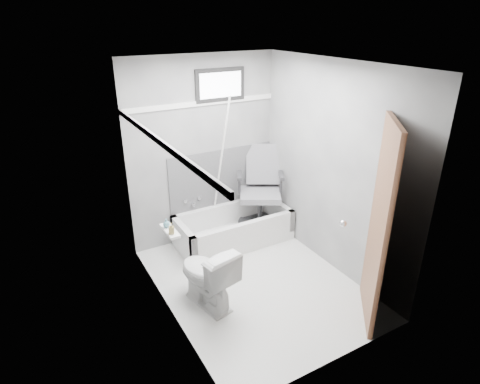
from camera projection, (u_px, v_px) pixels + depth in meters
floor at (255, 283)px, 4.57m from camera, size 2.60×2.60×0.00m
ceiling at (259, 64)px, 3.60m from camera, size 2.60×2.60×0.00m
wall_back at (203, 152)px, 5.12m from camera, size 2.00×0.02×2.40m
wall_front at (347, 244)px, 3.05m from camera, size 2.00×0.02×2.40m
wall_left at (163, 207)px, 3.64m from camera, size 0.02×2.60×2.40m
wall_right at (332, 169)px, 4.54m from camera, size 0.02×2.60×2.40m
bathtub at (234, 227)px, 5.33m from camera, size 1.50×0.70×0.42m
office_chair at (260, 189)px, 5.37m from camera, size 0.86×0.86×1.09m
toilet at (207, 276)px, 4.11m from camera, size 0.54×0.78×0.70m
door at (424, 234)px, 3.59m from camera, size 0.78×0.78×2.00m
window at (220, 85)px, 4.89m from camera, size 0.66×0.04×0.40m
backerboard at (222, 177)px, 5.39m from camera, size 1.50×0.02×0.78m
trim_back at (202, 103)px, 4.86m from camera, size 2.00×0.02×0.06m
trim_left at (159, 141)px, 3.39m from camera, size 0.02×2.60×0.06m
pole at (220, 167)px, 5.04m from camera, size 0.02×0.59×1.87m
shelf at (170, 231)px, 3.85m from camera, size 0.10×0.32×0.02m
soap_bottle_a at (171, 228)px, 3.76m from camera, size 0.06×0.06×0.11m
soap_bottle_b at (166, 223)px, 3.87m from camera, size 0.08×0.08×0.09m
faucet at (192, 202)px, 5.27m from camera, size 0.26×0.10×0.16m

